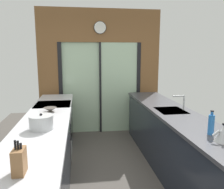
{
  "coord_description": "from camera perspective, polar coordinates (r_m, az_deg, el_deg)",
  "views": [
    {
      "loc": [
        -0.46,
        -2.62,
        1.75
      ],
      "look_at": [
        0.04,
        0.86,
        1.13
      ],
      "focal_mm": 36.7,
      "sensor_mm": 36.0,
      "label": 1
    }
  ],
  "objects": [
    {
      "name": "kettle",
      "position": [
        2.46,
        25.95,
        -8.73
      ],
      "size": [
        0.24,
        0.16,
        0.19
      ],
      "color": "#B7BABC",
      "rests_on": "right_counter_run"
    },
    {
      "name": "oven_range",
      "position": [
        4.11,
        -14.2,
        -8.65
      ],
      "size": [
        0.6,
        0.6,
        0.92
      ],
      "color": "#B7BABC",
      "rests_on": "ground_plane"
    },
    {
      "name": "back_wall_unit",
      "position": [
        5.05,
        -2.99,
        7.45
      ],
      "size": [
        2.64,
        0.12,
        2.7
      ],
      "color": "brown",
      "rests_on": "ground_plane"
    },
    {
      "name": "right_counter_run",
      "position": [
        3.48,
        16.03,
        -12.11
      ],
      "size": [
        0.62,
        3.8,
        0.92
      ],
      "color": "#1E232D",
      "rests_on": "ground_plane"
    },
    {
      "name": "left_counter_run",
      "position": [
        3.07,
        -16.41,
        -15.13
      ],
      "size": [
        0.62,
        3.8,
        0.92
      ],
      "color": "#1E232D",
      "rests_on": "ground_plane"
    },
    {
      "name": "stock_pot",
      "position": [
        2.69,
        -17.19,
        -6.65
      ],
      "size": [
        0.27,
        0.27,
        0.19
      ],
      "color": "#B7BABC",
      "rests_on": "left_counter_run"
    },
    {
      "name": "sink_faucet",
      "position": [
        3.58,
        16.99,
        -1.31
      ],
      "size": [
        0.19,
        0.02,
        0.23
      ],
      "color": "#B7BABC",
      "rests_on": "right_counter_run"
    },
    {
      "name": "mixing_bowl",
      "position": [
        3.45,
        -15.16,
        -3.64
      ],
      "size": [
        0.19,
        0.19,
        0.06
      ],
      "color": "#514C47",
      "rests_on": "left_counter_run"
    },
    {
      "name": "ground_plane",
      "position": [
        3.7,
        -0.07,
        -18.36
      ],
      "size": [
        5.04,
        7.6,
        0.02
      ],
      "primitive_type": "cube",
      "color": "#4C4742"
    },
    {
      "name": "knife_block",
      "position": [
        1.79,
        -22.13,
        -15.1
      ],
      "size": [
        0.08,
        0.14,
        0.25
      ],
      "color": "brown",
      "rests_on": "left_counter_run"
    },
    {
      "name": "soap_bottle_far",
      "position": [
        2.61,
        23.48,
        -6.81
      ],
      "size": [
        0.06,
        0.06,
        0.26
      ],
      "color": "#286BB7",
      "rests_on": "right_counter_run"
    }
  ]
}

